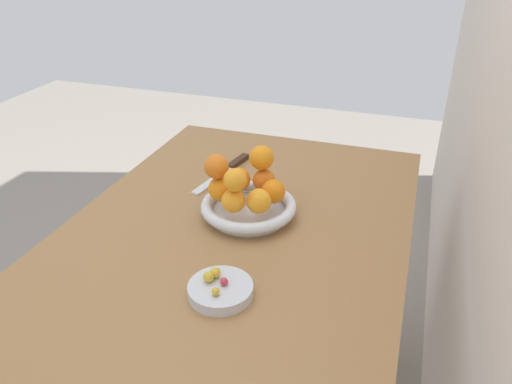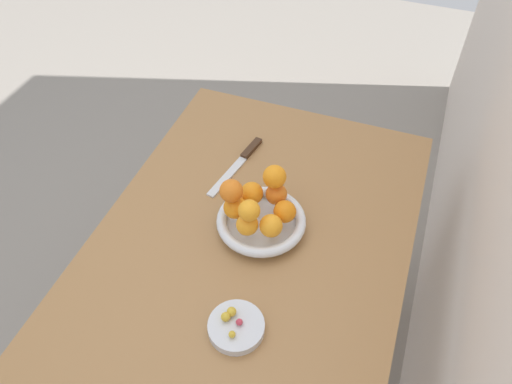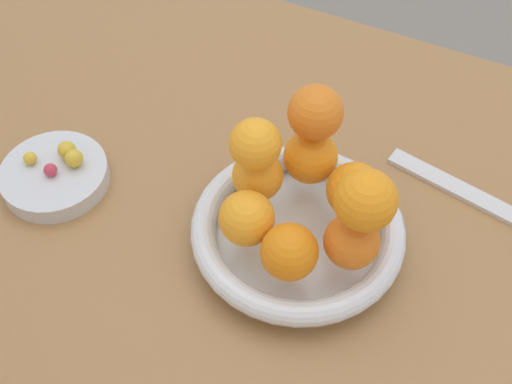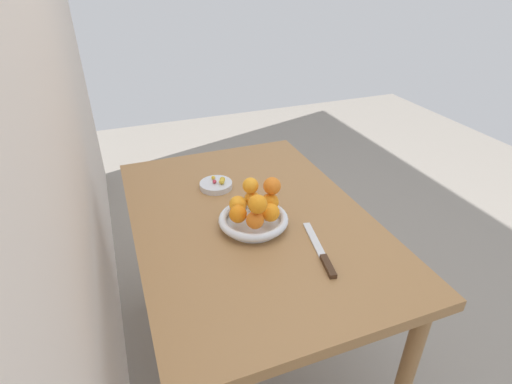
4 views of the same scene
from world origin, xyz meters
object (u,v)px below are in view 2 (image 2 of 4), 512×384
(orange_7, at_px, (231,191))
(candy_ball_0, at_px, (232,334))
(orange_1, at_px, (276,194))
(fruit_bowl, at_px, (261,222))
(candy_dish, at_px, (236,327))
(candy_ball_2, at_px, (226,317))
(orange_8, at_px, (249,212))
(orange_3, at_px, (235,207))
(orange_2, at_px, (252,193))
(candy_ball_3, at_px, (239,322))
(orange_0, at_px, (285,212))
(dining_table, at_px, (250,263))
(knife, at_px, (240,161))
(candy_ball_1, at_px, (232,312))
(orange_5, at_px, (271,226))
(orange_6, at_px, (275,177))
(orange_4, at_px, (247,225))

(orange_7, height_order, candy_ball_0, orange_7)
(orange_1, bearing_deg, fruit_bowl, -16.17)
(candy_dish, bearing_deg, candy_ball_2, -99.33)
(orange_8, bearing_deg, orange_3, -129.17)
(orange_2, height_order, candy_ball_3, orange_2)
(orange_3, distance_m, candy_ball_2, 0.28)
(fruit_bowl, xyz_separation_m, orange_1, (-0.06, 0.02, 0.05))
(fruit_bowl, relative_size, candy_ball_3, 14.98)
(orange_0, height_order, candy_ball_0, orange_0)
(dining_table, relative_size, knife, 4.24)
(orange_2, bearing_deg, orange_1, 108.62)
(candy_ball_2, xyz_separation_m, candy_ball_3, (0.00, 0.03, -0.00))
(orange_3, distance_m, candy_ball_1, 0.27)
(orange_3, bearing_deg, orange_2, 159.04)
(orange_3, distance_m, orange_7, 0.06)
(candy_dish, bearing_deg, orange_5, -178.54)
(orange_6, distance_m, candy_ball_0, 0.39)
(dining_table, xyz_separation_m, candy_ball_2, (0.22, 0.03, 0.12))
(orange_2, height_order, knife, orange_2)
(fruit_bowl, distance_m, candy_dish, 0.29)
(orange_6, bearing_deg, orange_5, 14.88)
(dining_table, height_order, fruit_bowl, fruit_bowl)
(dining_table, distance_m, orange_3, 0.17)
(orange_3, distance_m, orange_5, 0.10)
(orange_7, height_order, candy_ball_2, orange_7)
(fruit_bowl, distance_m, orange_5, 0.07)
(orange_0, bearing_deg, orange_4, -45.88)
(orange_7, bearing_deg, candy_dish, 23.22)
(orange_6, bearing_deg, orange_8, -8.53)
(orange_0, distance_m, orange_4, 0.10)
(dining_table, relative_size, candy_ball_2, 53.13)
(dining_table, relative_size, orange_6, 18.92)
(candy_ball_1, bearing_deg, fruit_bowl, -174.21)
(candy_dish, xyz_separation_m, knife, (-0.49, -0.18, -0.01))
(candy_dish, bearing_deg, candy_ball_0, 4.51)
(dining_table, distance_m, candy_ball_2, 0.26)
(orange_0, xyz_separation_m, orange_2, (-0.03, -0.10, 0.00))
(orange_0, bearing_deg, candy_ball_2, -6.97)
(orange_5, height_order, candy_ball_0, orange_5)
(knife, bearing_deg, candy_ball_2, 17.82)
(candy_dish, distance_m, knife, 0.52)
(orange_5, bearing_deg, candy_ball_1, -2.94)
(candy_ball_1, relative_size, knife, 0.08)
(orange_0, bearing_deg, orange_7, -76.17)
(orange_0, relative_size, orange_6, 0.96)
(orange_5, relative_size, orange_8, 1.08)
(candy_ball_2, distance_m, candy_ball_3, 0.03)
(candy_dish, bearing_deg, knife, -159.70)
(orange_6, xyz_separation_m, candy_ball_2, (0.34, 0.01, -0.09))
(orange_1, bearing_deg, candy_ball_3, 5.44)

